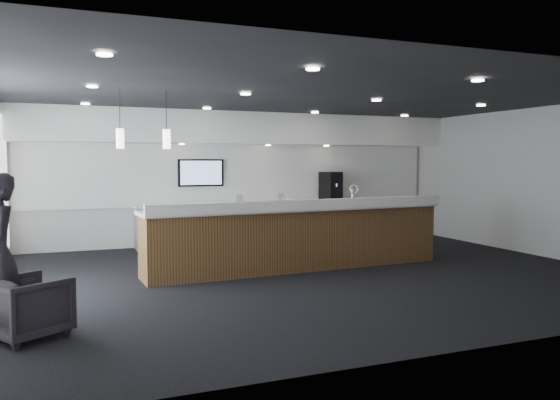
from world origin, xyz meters
name	(u,v)px	position (x,y,z in m)	size (l,w,h in m)	color
ground	(313,274)	(0.00, 0.00, 0.00)	(10.00, 10.00, 0.00)	black
ceiling	(314,95)	(0.00, 0.00, 3.00)	(10.00, 8.00, 0.02)	black
back_wall	(242,179)	(0.00, 4.00, 1.50)	(10.00, 0.02, 3.00)	silver
right_wall	(538,182)	(5.00, 0.00, 1.50)	(0.02, 8.00, 3.00)	silver
soffit_bulkhead	(247,129)	(0.00, 3.55, 2.65)	(10.00, 0.90, 0.70)	white
alcove_panel	(242,175)	(0.00, 3.97, 1.60)	(9.80, 0.06, 1.40)	white
back_credenza	(247,223)	(0.00, 3.64, 0.48)	(5.06, 0.66, 0.95)	#989AA1
wall_tv	(201,173)	(-1.00, 3.91, 1.65)	(1.05, 0.08, 0.62)	black
pendant_left	(161,140)	(-2.40, 0.80, 2.25)	(0.12, 0.12, 0.30)	#FFF3C6
pendant_right	(117,140)	(-3.10, 0.80, 2.25)	(0.12, 0.12, 0.30)	#FFF3C6
ceiling_can_lights	(314,97)	(0.00, 0.00, 2.97)	(7.00, 5.00, 0.02)	white
service_counter	(298,237)	(-0.07, 0.49, 0.57)	(5.58, 1.22, 1.49)	#4B2F19
coffee_machine	(331,186)	(2.20, 3.69, 1.30)	(0.50, 0.57, 0.70)	black
info_sign_left	(240,199)	(-0.19, 3.52, 1.06)	(0.15, 0.02, 0.21)	silver
info_sign_right	(281,198)	(0.82, 3.56, 1.06)	(0.16, 0.02, 0.21)	silver
armchair	(28,307)	(-4.30, -1.93, 0.34)	(0.72, 0.74, 0.67)	black
cup_0	(300,200)	(1.30, 3.51, 1.00)	(0.10, 0.10, 0.10)	white
cup_1	(295,200)	(1.16, 3.51, 1.00)	(0.10, 0.10, 0.10)	white
cup_2	(289,200)	(1.02, 3.51, 1.00)	(0.10, 0.10, 0.10)	white
cup_3	(284,200)	(0.88, 3.51, 1.00)	(0.10, 0.10, 0.10)	white
cup_4	(278,200)	(0.74, 3.51, 1.00)	(0.10, 0.10, 0.10)	white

